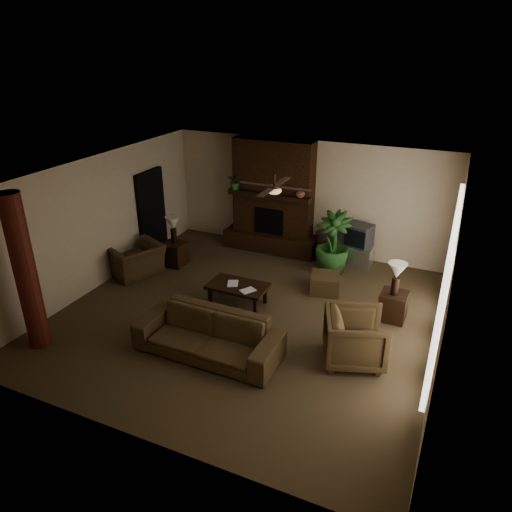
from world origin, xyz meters
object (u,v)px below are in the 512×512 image
at_px(armchair_right, 355,336).
at_px(lamp_left, 173,225).
at_px(log_column, 26,274).
at_px(side_table_left, 175,254).
at_px(coffee_table, 238,287).
at_px(floor_plant, 332,255).
at_px(sofa, 208,329).
at_px(tv_stand, 354,254).
at_px(ottoman, 325,283).
at_px(floor_vase, 322,242).
at_px(side_table_right, 393,306).
at_px(lamp_right, 397,273).
at_px(armchair_left, 135,255).

bearing_deg(armchair_right, lamp_left, 47.77).
xyz_separation_m(log_column, lamp_left, (0.37, 3.82, -0.40)).
relative_size(log_column, side_table_left, 5.09).
xyz_separation_m(coffee_table, floor_plant, (1.33, 2.22, 0.03)).
distance_m(sofa, tv_stand, 4.80).
relative_size(ottoman, floor_vase, 0.78).
bearing_deg(lamp_left, side_table_left, -73.99).
bearing_deg(coffee_table, ottoman, 39.33).
bearing_deg(log_column, floor_plant, 51.48).
relative_size(armchair_right, side_table_right, 1.80).
bearing_deg(ottoman, lamp_left, -178.38).
bearing_deg(ottoman, side_table_right, -18.83).
height_order(tv_stand, lamp_left, lamp_left).
relative_size(log_column, side_table_right, 5.09).
distance_m(ottoman, floor_vase, 1.74).
distance_m(floor_plant, lamp_left, 3.77).
xyz_separation_m(side_table_left, side_table_right, (5.18, -0.37, 0.00)).
height_order(tv_stand, lamp_right, lamp_right).
bearing_deg(armchair_right, armchair_left, 58.08).
height_order(log_column, armchair_left, log_column).
height_order(armchair_right, side_table_right, armchair_right).
xyz_separation_m(armchair_left, tv_stand, (4.43, 2.58, -0.23)).
distance_m(coffee_table, lamp_right, 3.11).
relative_size(floor_plant, lamp_right, 2.23).
bearing_deg(log_column, armchair_left, 92.39).
distance_m(tv_stand, side_table_right, 2.48).
relative_size(log_column, lamp_left, 4.31).
bearing_deg(log_column, floor_vase, 57.73).
bearing_deg(floor_plant, side_table_right, -42.74).
xyz_separation_m(armchair_right, coffee_table, (-2.61, 0.92, -0.12)).
bearing_deg(lamp_left, log_column, -95.58).
distance_m(log_column, lamp_left, 3.85).
height_order(armchair_left, side_table_right, armchair_left).
relative_size(side_table_left, lamp_right, 0.85).
relative_size(log_column, lamp_right, 4.31).
bearing_deg(tv_stand, coffee_table, -118.06).
xyz_separation_m(sofa, armchair_left, (-2.99, 1.99, -0.01)).
bearing_deg(sofa, floor_plant, 75.85).
height_order(floor_plant, side_table_left, floor_plant).
distance_m(floor_vase, side_table_right, 2.98).
relative_size(lamp_left, lamp_right, 1.00).
xyz_separation_m(floor_plant, lamp_right, (1.63, -1.56, 0.60)).
relative_size(armchair_right, floor_vase, 1.29).
xyz_separation_m(side_table_right, lamp_right, (-0.01, -0.04, 0.73)).
bearing_deg(armchair_left, ottoman, 125.99).
distance_m(log_column, tv_stand, 7.12).
bearing_deg(ottoman, floor_plant, 98.13).
xyz_separation_m(sofa, ottoman, (1.20, 2.94, -0.29)).
relative_size(log_column, sofa, 1.12).
xyz_separation_m(sofa, side_table_right, (2.70, 2.43, -0.22)).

